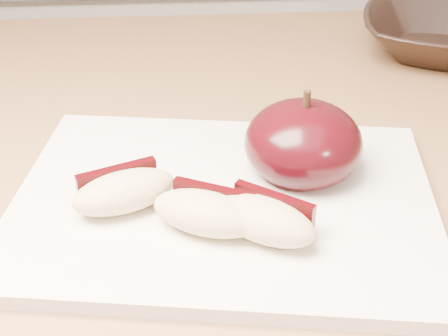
{
  "coord_description": "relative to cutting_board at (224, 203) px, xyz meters",
  "views": [
    {
      "loc": [
        0.02,
        0.02,
        1.19
      ],
      "look_at": [
        0.05,
        0.4,
        0.94
      ],
      "focal_mm": 50.0,
      "sensor_mm": 36.0,
      "label": 1
    }
  ],
  "objects": [
    {
      "name": "apple_wedge_a",
      "position": [
        -0.07,
        -0.01,
        0.02
      ],
      "size": [
        0.08,
        0.06,
        0.03
      ],
      "rotation": [
        0.0,
        0.0,
        0.38
      ],
      "color": "#D9C189",
      "rests_on": "cutting_board"
    },
    {
      "name": "back_cabinet",
      "position": [
        -0.05,
        0.8,
        -0.44
      ],
      "size": [
        2.4,
        0.62,
        0.94
      ],
      "color": "silver",
      "rests_on": "ground"
    },
    {
      "name": "apple_wedge_c",
      "position": [
        0.02,
        -0.05,
        0.02
      ],
      "size": [
        0.08,
        0.07,
        0.03
      ],
      "rotation": [
        0.0,
        0.0,
        -0.61
      ],
      "color": "#D9C189",
      "rests_on": "cutting_board"
    },
    {
      "name": "apple_half",
      "position": [
        0.06,
        0.03,
        0.03
      ],
      "size": [
        0.1,
        0.1,
        0.08
      ],
      "rotation": [
        0.0,
        0.0,
        -0.05
      ],
      "color": "black",
      "rests_on": "cutting_board"
    },
    {
      "name": "apple_wedge_b",
      "position": [
        -0.01,
        -0.04,
        0.02
      ],
      "size": [
        0.08,
        0.07,
        0.03
      ],
      "rotation": [
        0.0,
        0.0,
        -0.44
      ],
      "color": "#D9C189",
      "rests_on": "cutting_board"
    },
    {
      "name": "bowl",
      "position": [
        0.27,
        0.28,
        0.02
      ],
      "size": [
        0.23,
        0.23,
        0.05
      ],
      "primitive_type": "imported",
      "rotation": [
        0.0,
        0.0,
        -0.34
      ],
      "color": "black",
      "rests_on": "island_counter"
    },
    {
      "name": "cutting_board",
      "position": [
        0.0,
        0.0,
        0.0
      ],
      "size": [
        0.34,
        0.27,
        0.01
      ],
      "primitive_type": "cube",
      "rotation": [
        0.0,
        0.0,
        -0.15
      ],
      "color": "white",
      "rests_on": "island_counter"
    }
  ]
}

